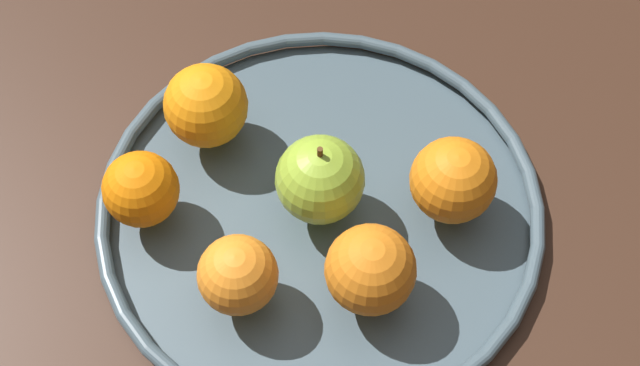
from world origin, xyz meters
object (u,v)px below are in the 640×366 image
(orange_back_right, at_px, (206,106))
(orange_front_left, at_px, (141,189))
(orange_center, at_px, (453,180))
(orange_back_left, at_px, (238,275))
(orange_front_right, at_px, (370,270))
(apple, at_px, (316,180))
(fruit_bowl, at_px, (320,208))

(orange_back_right, height_order, orange_front_left, orange_back_right)
(orange_back_right, bearing_deg, orange_center, 93.78)
(orange_back_left, relative_size, orange_center, 0.88)
(orange_front_right, height_order, orange_center, same)
(apple, relative_size, orange_back_right, 1.13)
(orange_back_left, bearing_deg, orange_front_right, 115.03)
(fruit_bowl, distance_m, orange_front_right, 0.09)
(apple, bearing_deg, orange_back_right, -104.98)
(orange_back_right, bearing_deg, orange_back_left, 36.01)
(orange_back_left, bearing_deg, fruit_bowl, 166.24)
(orange_back_right, distance_m, orange_front_left, 0.09)
(orange_back_right, relative_size, orange_front_left, 1.15)
(orange_back_right, relative_size, orange_center, 1.02)
(orange_center, relative_size, orange_front_left, 1.13)
(orange_back_right, bearing_deg, orange_front_left, -7.28)
(fruit_bowl, xyz_separation_m, orange_front_right, (0.06, 0.06, 0.04))
(apple, xyz_separation_m, orange_back_left, (0.09, -0.02, -0.00))
(fruit_bowl, relative_size, orange_back_right, 5.25)
(orange_front_left, bearing_deg, fruit_bowl, 115.96)
(orange_back_left, xyz_separation_m, orange_front_left, (-0.04, -0.10, -0.00))
(orange_center, bearing_deg, orange_front_right, -17.28)
(fruit_bowl, height_order, orange_front_left, orange_front_left)
(orange_center, bearing_deg, fruit_bowl, -66.36)
(orange_front_right, xyz_separation_m, orange_front_left, (0.01, -0.19, -0.00))
(apple, relative_size, orange_front_right, 1.15)
(orange_back_left, distance_m, orange_front_left, 0.11)
(orange_back_right, height_order, orange_back_left, orange_back_right)
(orange_front_left, bearing_deg, orange_back_left, 70.71)
(orange_back_left, bearing_deg, apple, 167.50)
(fruit_bowl, height_order, orange_back_right, orange_back_right)
(apple, bearing_deg, orange_front_right, 51.61)
(orange_back_left, distance_m, orange_center, 0.18)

